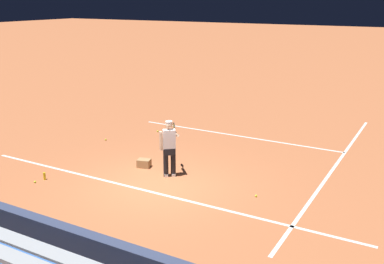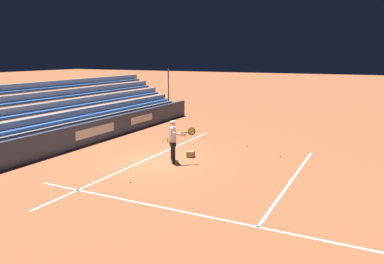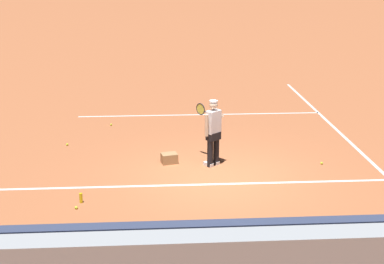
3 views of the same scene
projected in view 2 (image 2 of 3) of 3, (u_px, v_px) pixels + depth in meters
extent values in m
plane|color=#B7663D|center=(158.00, 161.00, 15.49)|extent=(160.00, 160.00, 0.00)
cube|color=white|center=(147.00, 159.00, 15.70)|extent=(12.00, 0.10, 0.01)
cube|color=white|center=(204.00, 216.00, 10.14)|extent=(0.10, 12.00, 0.01)
cube|color=white|center=(292.00, 180.00, 13.09)|extent=(8.22, 0.10, 0.01)
cube|color=#384260|center=(74.00, 137.00, 17.36)|extent=(21.85, 0.24, 1.10)
cube|color=silver|center=(96.00, 131.00, 18.51)|extent=(2.80, 0.01, 0.44)
cube|color=silver|center=(142.00, 119.00, 22.08)|extent=(2.20, 0.01, 0.40)
cube|color=#9EA3A8|center=(40.00, 133.00, 18.31)|extent=(20.76, 3.20, 1.10)
cube|color=blue|center=(57.00, 122.00, 17.66)|extent=(20.34, 0.40, 0.12)
cube|color=#9EA3A8|center=(52.00, 119.00, 17.76)|extent=(20.76, 0.24, 0.45)
cube|color=blue|center=(44.00, 112.00, 17.92)|extent=(20.34, 0.40, 0.12)
cube|color=#9EA3A8|center=(39.00, 108.00, 18.02)|extent=(20.76, 0.24, 0.45)
cube|color=blue|center=(31.00, 101.00, 18.18)|extent=(20.34, 0.40, 0.12)
cube|color=#9EA3A8|center=(27.00, 98.00, 18.27)|extent=(20.76, 0.24, 0.45)
cube|color=blue|center=(19.00, 91.00, 18.44)|extent=(20.34, 0.40, 0.12)
cube|color=#9EA3A8|center=(15.00, 88.00, 18.53)|extent=(20.76, 0.24, 0.45)
cylinder|color=#4C70B2|center=(169.00, 93.00, 26.26)|extent=(0.08, 0.08, 3.40)
cylinder|color=black|center=(172.00, 151.00, 15.22)|extent=(0.15, 0.15, 0.88)
cylinder|color=black|center=(173.00, 153.00, 15.01)|extent=(0.15, 0.15, 0.88)
cube|color=white|center=(174.00, 161.00, 15.31)|extent=(0.26, 0.29, 0.09)
cube|color=white|center=(175.00, 162.00, 15.10)|extent=(0.26, 0.29, 0.09)
cube|color=black|center=(173.00, 143.00, 15.04)|extent=(0.40, 0.39, 0.20)
cube|color=white|center=(173.00, 134.00, 14.97)|extent=(0.41, 0.39, 0.58)
sphere|color=beige|center=(173.00, 124.00, 14.88)|extent=(0.21, 0.21, 0.21)
cylinder|color=white|center=(173.00, 122.00, 14.87)|extent=(0.20, 0.20, 0.05)
cylinder|color=beige|center=(172.00, 134.00, 15.21)|extent=(0.09, 0.09, 0.56)
cylinder|color=beige|center=(179.00, 134.00, 14.77)|extent=(0.44, 0.51, 0.24)
cylinder|color=black|center=(185.00, 133.00, 14.81)|extent=(0.22, 0.25, 0.03)
torus|color=black|center=(192.00, 131.00, 14.87)|extent=(0.22, 0.26, 0.31)
cylinder|color=#D6D14C|center=(192.00, 131.00, 14.87)|extent=(0.18, 0.21, 0.27)
cube|color=#A87F51|center=(191.00, 154.00, 16.04)|extent=(0.46, 0.39, 0.26)
sphere|color=#CCE533|center=(131.00, 182.00, 12.78)|extent=(0.07, 0.07, 0.07)
sphere|color=#CCE533|center=(280.00, 156.00, 16.13)|extent=(0.07, 0.07, 0.07)
sphere|color=#CCE533|center=(247.00, 146.00, 17.90)|extent=(0.07, 0.07, 0.07)
sphere|color=#CCE533|center=(163.00, 141.00, 18.97)|extent=(0.07, 0.07, 0.07)
cylinder|color=yellow|center=(168.00, 140.00, 18.76)|extent=(0.07, 0.07, 0.22)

